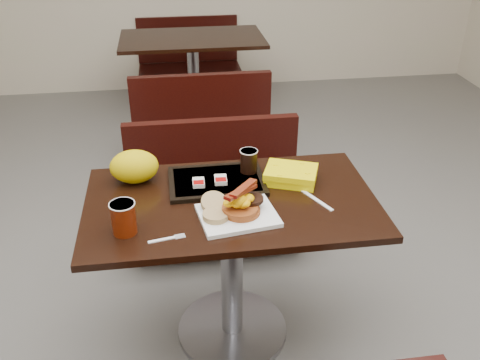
{
  "coord_description": "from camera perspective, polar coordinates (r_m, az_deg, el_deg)",
  "views": [
    {
      "loc": [
        -0.22,
        -1.83,
        1.9
      ],
      "look_at": [
        0.04,
        0.04,
        0.82
      ],
      "focal_mm": 39.45,
      "sensor_mm": 36.0,
      "label": 1
    }
  ],
  "objects": [
    {
      "name": "fork",
      "position": [
        1.96,
        -8.49,
        -6.42
      ],
      "size": [
        0.14,
        0.05,
        0.0
      ],
      "primitive_type": null,
      "rotation": [
        0.0,
        0.0,
        0.19
      ],
      "color": "white",
      "rests_on": "table_near"
    },
    {
      "name": "tray",
      "position": [
        2.29,
        -2.55,
        -0.14
      ],
      "size": [
        0.41,
        0.3,
        0.02
      ],
      "primitive_type": "cube",
      "rotation": [
        0.0,
        0.0,
        0.01
      ],
      "color": "black",
      "rests_on": "table_near"
    },
    {
      "name": "coffee_cup_far",
      "position": [
        2.32,
        0.95,
        2.07
      ],
      "size": [
        0.09,
        0.09,
        0.1
      ],
      "primitive_type": "cylinder",
      "rotation": [
        0.0,
        0.0,
        -0.21
      ],
      "color": "black",
      "rests_on": "tray"
    },
    {
      "name": "scrambled_eggs",
      "position": [
        2.02,
        -0.12,
        -2.37
      ],
      "size": [
        0.12,
        0.11,
        0.05
      ],
      "primitive_type": "ellipsoid",
      "rotation": [
        0.0,
        0.0,
        0.26
      ],
      "color": "orange",
      "rests_on": "pancake_stack"
    },
    {
      "name": "clamshell",
      "position": [
        2.31,
        5.53,
        0.55
      ],
      "size": [
        0.26,
        0.23,
        0.06
      ],
      "primitive_type": "cube",
      "rotation": [
        0.0,
        0.0,
        -0.37
      ],
      "color": "yellow",
      "rests_on": "table_near"
    },
    {
      "name": "hashbrown_sleeve_left",
      "position": [
        2.25,
        -4.51,
        -0.28
      ],
      "size": [
        0.05,
        0.07,
        0.02
      ],
      "primitive_type": "cube",
      "rotation": [
        0.0,
        0.0,
        -0.02
      ],
      "color": "silver",
      "rests_on": "tray"
    },
    {
      "name": "condiment_syrup",
      "position": [
        2.25,
        -6.49,
        -1.01
      ],
      "size": [
        0.04,
        0.03,
        0.01
      ],
      "primitive_type": "cube",
      "rotation": [
        0.0,
        0.0,
        0.07
      ],
      "color": "#9E4206",
      "rests_on": "table_near"
    },
    {
      "name": "muffin_bottom",
      "position": [
        2.03,
        -2.64,
        -3.83
      ],
      "size": [
        0.13,
        0.13,
        0.02
      ],
      "primitive_type": "cylinder",
      "rotation": [
        0.0,
        0.0,
        -0.32
      ],
      "color": "#A58257",
      "rests_on": "platter"
    },
    {
      "name": "pancake_stack",
      "position": [
        2.06,
        0.15,
        -3.18
      ],
      "size": [
        0.16,
        0.16,
        0.03
      ],
      "primitive_type": "cylinder",
      "rotation": [
        0.0,
        0.0,
        0.07
      ],
      "color": "brown",
      "rests_on": "platter"
    },
    {
      "name": "platter",
      "position": [
        2.06,
        -0.24,
        -3.86
      ],
      "size": [
        0.33,
        0.27,
        0.02
      ],
      "primitive_type": "cube",
      "rotation": [
        0.0,
        0.0,
        0.15
      ],
      "color": "white",
      "rests_on": "table_near"
    },
    {
      "name": "bench_far_s",
      "position": [
        4.05,
        -4.35,
        7.31
      ],
      "size": [
        1.0,
        0.46,
        0.72
      ],
      "primitive_type": null,
      "color": "black",
      "rests_on": "floor"
    },
    {
      "name": "table_near",
      "position": [
        2.4,
        -0.89,
        -9.78
      ],
      "size": [
        1.2,
        0.7,
        0.75
      ],
      "primitive_type": null,
      "color": "black",
      "rests_on": "floor"
    },
    {
      "name": "muffin_top",
      "position": [
        2.08,
        -2.85,
        -2.46
      ],
      "size": [
        0.12,
        0.12,
        0.06
      ],
      "primitive_type": "cylinder",
      "rotation": [
        0.38,
        0.0,
        0.2
      ],
      "color": "#A58257",
      "rests_on": "platter"
    },
    {
      "name": "bench_far_n",
      "position": [
        5.37,
        -5.51,
        12.97
      ],
      "size": [
        1.0,
        0.46,
        0.72
      ],
      "primitive_type": null,
      "color": "black",
      "rests_on": "floor"
    },
    {
      "name": "floor",
      "position": [
        2.65,
        -0.82,
        -16.04
      ],
      "size": [
        6.0,
        7.0,
        0.01
      ],
      "primitive_type": "cube",
      "color": "slate",
      "rests_on": "ground"
    },
    {
      "name": "paper_bag",
      "position": [
        2.32,
        -11.37,
        1.45
      ],
      "size": [
        0.25,
        0.22,
        0.15
      ],
      "primitive_type": "ellipsoid",
      "rotation": [
        0.0,
        0.0,
        0.37
      ],
      "color": "yellow",
      "rests_on": "table_near"
    },
    {
      "name": "bacon_strips",
      "position": [
        2.02,
        0.09,
        -1.2
      ],
      "size": [
        0.18,
        0.19,
        0.01
      ],
      "primitive_type": null,
      "rotation": [
        0.0,
        0.0,
        0.81
      ],
      "color": "#4F0705",
      "rests_on": "scrambled_eggs"
    },
    {
      "name": "hashbrown_sleeve_right",
      "position": [
        2.26,
        -2.11,
        0.02
      ],
      "size": [
        0.06,
        0.07,
        0.02
      ],
      "primitive_type": "cube",
      "rotation": [
        0.0,
        0.0,
        -0.05
      ],
      "color": "silver",
      "rests_on": "tray"
    },
    {
      "name": "knife",
      "position": [
        2.19,
        8.32,
        -2.17
      ],
      "size": [
        0.1,
        0.18,
        0.0
      ],
      "primitive_type": "cube",
      "rotation": [
        0.0,
        0.0,
        -1.13
      ],
      "color": "white",
      "rests_on": "table_near"
    },
    {
      "name": "bench_near_n",
      "position": [
        2.97,
        -2.61,
        -1.46
      ],
      "size": [
        1.0,
        0.46,
        0.72
      ],
      "primitive_type": null,
      "color": "black",
      "rests_on": "floor"
    },
    {
      "name": "condiment_ketchup",
      "position": [
        2.25,
        -1.1,
        -0.88
      ],
      "size": [
        0.04,
        0.04,
        0.01
      ],
      "primitive_type": "cube",
      "rotation": [
        0.0,
        0.0,
        -0.24
      ],
      "color": "#8C0504",
      "rests_on": "table_near"
    },
    {
      "name": "table_far",
      "position": [
        4.69,
        -5.01,
        10.71
      ],
      "size": [
        1.2,
        0.7,
        0.75
      ],
      "primitive_type": null,
      "color": "black",
      "rests_on": "floor"
    },
    {
      "name": "coffee_cup_near",
      "position": [
        2.0,
        -12.48,
        -4.05
      ],
      "size": [
        0.11,
        0.11,
        0.13
      ],
      "primitive_type": "cylinder",
      "rotation": [
        0.0,
        0.0,
        0.3
      ],
      "color": "maroon",
      "rests_on": "table_near"
    },
    {
      "name": "sausage_patty",
      "position": [
        2.08,
        1.27,
        -2.06
      ],
      "size": [
        0.12,
        0.12,
        0.01
      ],
      "primitive_type": "cylinder",
      "rotation": [
        0.0,
        0.0,
        -0.31
      ],
      "color": "black",
      "rests_on": "pancake_stack"
    }
  ]
}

